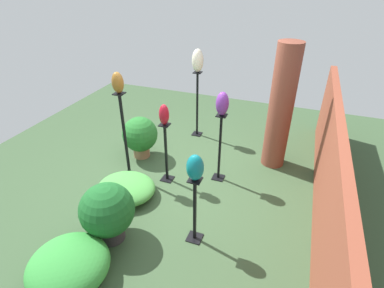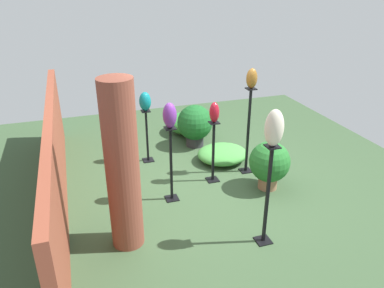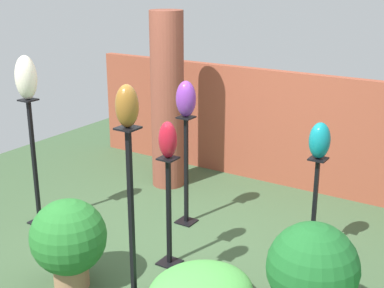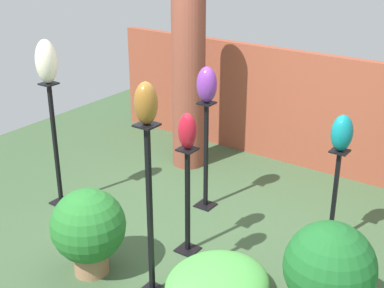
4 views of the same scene
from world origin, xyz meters
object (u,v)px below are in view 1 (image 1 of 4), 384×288
at_px(pedestal_violet, 220,151).
at_px(potted_plant_front_left, 140,135).
at_px(pedestal_teal, 195,213).
at_px(art_vase_violet, 222,104).
at_px(pedestal_ruby, 166,156).
at_px(pedestal_ivory, 197,107).
at_px(art_vase_teal, 195,168).
at_px(potted_plant_mid_left, 107,211).
at_px(art_vase_ivory, 198,61).
at_px(art_vase_ruby, 164,115).
at_px(pedestal_bronze, 125,140).
at_px(brick_pillar, 281,108).
at_px(art_vase_bronze, 118,83).

bearing_deg(pedestal_violet, potted_plant_front_left, -95.84).
bearing_deg(pedestal_teal, art_vase_violet, -176.91).
height_order(pedestal_ruby, pedestal_ivory, pedestal_ivory).
xyz_separation_m(art_vase_teal, potted_plant_mid_left, (0.38, -1.06, -0.70)).
height_order(pedestal_teal, pedestal_ivory, pedestal_ivory).
xyz_separation_m(pedestal_ivory, art_vase_ivory, (0.00, 0.00, 0.98)).
bearing_deg(pedestal_ruby, pedestal_violet, 112.93).
xyz_separation_m(art_vase_violet, art_vase_ivory, (-1.37, -0.89, 0.22)).
distance_m(pedestal_teal, pedestal_ruby, 1.40).
xyz_separation_m(pedestal_teal, potted_plant_mid_left, (0.38, -1.06, 0.02)).
distance_m(pedestal_teal, art_vase_ruby, 1.61).
height_order(pedestal_teal, pedestal_bronze, pedestal_bronze).
xyz_separation_m(pedestal_teal, pedestal_bronze, (-0.96, -1.58, 0.26)).
bearing_deg(potted_plant_mid_left, art_vase_ruby, 173.53).
relative_size(brick_pillar, pedestal_bronze, 1.44).
height_order(pedestal_violet, art_vase_ivory, art_vase_ivory).
bearing_deg(pedestal_bronze, art_vase_ruby, 99.81).
xyz_separation_m(pedestal_ruby, pedestal_ivory, (-1.72, -0.06, 0.16)).
distance_m(pedestal_bronze, art_vase_teal, 1.91).
relative_size(brick_pillar, art_vase_ivory, 4.90).
distance_m(pedestal_violet, potted_plant_front_left, 1.61).
xyz_separation_m(brick_pillar, pedestal_bronze, (1.29, -2.33, -0.40)).
relative_size(pedestal_ruby, art_vase_teal, 3.11).
xyz_separation_m(pedestal_ruby, art_vase_violet, (-0.35, 0.82, 0.92)).
xyz_separation_m(pedestal_violet, art_vase_teal, (1.42, 0.08, 0.62)).
bearing_deg(art_vase_violet, pedestal_violet, 0.00).
bearing_deg(potted_plant_front_left, art_vase_teal, 46.61).
distance_m(pedestal_violet, art_vase_ruby, 1.12).
bearing_deg(potted_plant_front_left, pedestal_violet, 84.16).
xyz_separation_m(pedestal_bronze, art_vase_teal, (0.96, 1.58, 0.46)).
bearing_deg(pedestal_violet, pedestal_bronze, -72.80).
relative_size(pedestal_ruby, pedestal_ivory, 0.76).
height_order(pedestal_teal, art_vase_violet, art_vase_violet).
height_order(pedestal_ruby, art_vase_teal, art_vase_teal).
xyz_separation_m(pedestal_bronze, art_vase_ivory, (-1.83, 0.62, 0.91)).
relative_size(brick_pillar, art_vase_bronze, 6.76).
bearing_deg(art_vase_teal, pedestal_bronze, -121.16).
distance_m(brick_pillar, art_vase_violet, 1.20).
relative_size(art_vase_teal, art_vase_ivory, 0.76).
distance_m(art_vase_violet, art_vase_ivory, 1.65).
height_order(art_vase_violet, art_vase_teal, art_vase_violet).
height_order(art_vase_violet, art_vase_ruby, art_vase_violet).
distance_m(pedestal_teal, potted_plant_mid_left, 1.13).
relative_size(pedestal_teal, art_vase_bronze, 3.05).
xyz_separation_m(pedestal_violet, art_vase_bronze, (0.47, -1.51, 1.15)).
bearing_deg(potted_plant_mid_left, brick_pillar, 145.42).
xyz_separation_m(art_vase_ruby, art_vase_ivory, (-1.72, -0.06, 0.39)).
bearing_deg(pedestal_bronze, pedestal_teal, 58.84).
xyz_separation_m(brick_pillar, pedestal_ruby, (1.17, -1.64, -0.62)).
bearing_deg(potted_plant_front_left, pedestal_ruby, 56.71).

